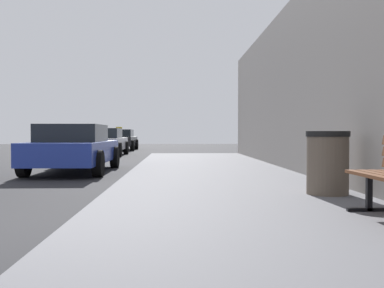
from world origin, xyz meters
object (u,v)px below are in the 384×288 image
object	(u,v)px
trash_bin	(328,162)
car_black	(119,140)
car_silver	(104,142)
car_blue	(74,148)

from	to	relation	value
trash_bin	car_black	distance (m)	22.31
car_silver	car_black	world-z (taller)	car_black
car_blue	trash_bin	bearing A→B (deg)	-48.90
trash_bin	car_black	xyz separation A→B (m)	(-5.73, 21.57, 0.03)
trash_bin	car_silver	size ratio (longest dim) A/B	0.21
trash_bin	car_silver	distance (m)	15.81
trash_bin	car_blue	xyz separation A→B (m)	(-4.94, 5.66, 0.03)
car_black	trash_bin	bearing A→B (deg)	-75.11
trash_bin	car_blue	size ratio (longest dim) A/B	0.20
trash_bin	car_silver	xyz separation A→B (m)	(-5.62, 14.78, 0.03)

